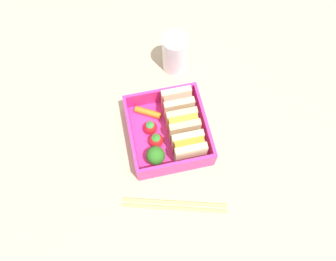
% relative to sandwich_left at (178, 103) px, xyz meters
% --- Properties ---
extents(ground_plane, '(1.20, 1.20, 0.02)m').
position_rel_sandwich_left_xyz_m(ground_plane, '(0.05, -0.03, -0.05)').
color(ground_plane, '#D3AF8B').
extents(bento_tray, '(0.16, 0.15, 0.01)m').
position_rel_sandwich_left_xyz_m(bento_tray, '(0.05, -0.03, -0.04)').
color(bento_tray, '#EF3090').
rests_on(bento_tray, ground_plane).
extents(bento_rim, '(0.16, 0.15, 0.04)m').
position_rel_sandwich_left_xyz_m(bento_rim, '(0.05, -0.03, -0.01)').
color(bento_rim, '#EF3090').
rests_on(bento_rim, bento_tray).
extents(sandwich_left, '(0.04, 0.06, 0.06)m').
position_rel_sandwich_left_xyz_m(sandwich_left, '(0.00, 0.00, 0.00)').
color(sandwich_left, beige).
rests_on(sandwich_left, bento_tray).
extents(sandwich_center_left, '(0.04, 0.06, 0.06)m').
position_rel_sandwich_left_xyz_m(sandwich_center_left, '(0.05, 0.00, 0.00)').
color(sandwich_center_left, '#DEB489').
rests_on(sandwich_center_left, bento_tray).
extents(sandwich_center, '(0.04, 0.06, 0.06)m').
position_rel_sandwich_left_xyz_m(sandwich_center, '(0.09, 0.00, 0.00)').
color(sandwich_center, beige).
rests_on(sandwich_center, bento_tray).
extents(carrot_stick_far_left, '(0.04, 0.05, 0.01)m').
position_rel_sandwich_left_xyz_m(carrot_stick_far_left, '(-0.00, -0.06, -0.02)').
color(carrot_stick_far_left, orange).
rests_on(carrot_stick_far_left, bento_tray).
extents(strawberry_left, '(0.03, 0.03, 0.03)m').
position_rel_sandwich_left_xyz_m(strawberry_left, '(0.03, -0.06, -0.01)').
color(strawberry_left, red).
rests_on(strawberry_left, bento_tray).
extents(strawberry_far_left, '(0.03, 0.03, 0.03)m').
position_rel_sandwich_left_xyz_m(strawberry_far_left, '(0.06, -0.06, -0.01)').
color(strawberry_far_left, red).
rests_on(strawberry_far_left, bento_tray).
extents(broccoli_floret, '(0.04, 0.04, 0.05)m').
position_rel_sandwich_left_xyz_m(broccoli_floret, '(0.10, -0.06, -0.00)').
color(broccoli_floret, '#95D171').
rests_on(broccoli_floret, bento_tray).
extents(chopstick_pair, '(0.07, 0.19, 0.01)m').
position_rel_sandwich_left_xyz_m(chopstick_pair, '(0.19, -0.05, -0.04)').
color(chopstick_pair, tan).
rests_on(chopstick_pair, ground_plane).
extents(drinking_glass, '(0.05, 0.05, 0.09)m').
position_rel_sandwich_left_xyz_m(drinking_glass, '(-0.11, 0.02, 0.00)').
color(drinking_glass, white).
rests_on(drinking_glass, ground_plane).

